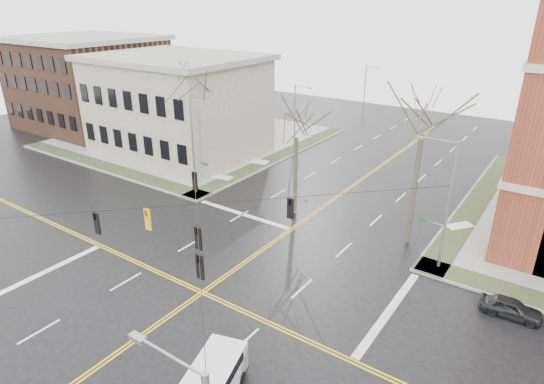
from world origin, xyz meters
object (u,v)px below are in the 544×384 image
Objects in this scene: streetlight_north_b at (365,90)px; tree_ne at (423,126)px; streetlight_north_a at (296,116)px; cargo_van at (211,383)px; signal_pole_nw at (194,145)px; tree_nw_far at (191,93)px; tree_nw_near at (296,133)px; parked_car_a at (511,308)px; signal_pole_ne at (446,203)px.

tree_ne reaches higher than streetlight_north_b.
streetlight_north_a reaches higher than cargo_van.
streetlight_north_a is (0.67, 16.50, -0.48)m from signal_pole_nw.
streetlight_north_b is 56.70m from cargo_van.
signal_pole_nw is 20.39m from tree_ne.
tree_nw_far reaches higher than streetlight_north_a.
parked_car_a is at bearing -14.90° from tree_nw_near.
streetlight_north_a is 20.00m from streetlight_north_b.
streetlight_north_a is at bearing 99.80° from cargo_van.
tree_nw_near reaches higher than signal_pole_nw.
signal_pole_nw reaches higher than streetlight_north_b.
tree_nw_near is 0.78× the size of tree_ne.
tree_nw_far is (-2.55, -14.57, 4.70)m from streetlight_north_a.
streetlight_north_a is 0.63× the size of tree_nw_far.
cargo_van reaches higher than parked_car_a.
signal_pole_nw is at bearing -91.05° from streetlight_north_b.
parked_car_a is 12.81m from tree_ne.
cargo_van is 0.42× the size of tree_nw_far.
tree_nw_far is 1.28× the size of tree_nw_near.
signal_pole_nw is at bearing 118.45° from cargo_van.
streetlight_north_b is 2.36× the size of parked_car_a.
parked_car_a is at bearing -55.40° from streetlight_north_b.
parked_car_a is 0.34× the size of tree_nw_near.
streetlight_north_b reaches higher than parked_car_a.
tree_nw_near is (-18.01, 4.79, 6.62)m from parked_car_a.
tree_ne is at bearing 66.93° from cargo_van.
streetlight_north_a is at bearing 87.68° from signal_pole_nw.
streetlight_north_b is at bearing 119.28° from tree_ne.
signal_pole_ne is 7.33m from parked_car_a.
streetlight_north_b is at bearing 88.95° from signal_pole_nw.
streetlight_north_b reaches higher than cargo_van.
parked_car_a is 31.27m from tree_nw_far.
parked_car_a is 0.27× the size of tree_nw_far.
streetlight_north_b is 35.83m from tree_nw_near.
tree_nw_near is at bearing 95.13° from cargo_van.
signal_pole_nw reaches higher than cargo_van.
signal_pole_ne is 0.91× the size of tree_nw_near.
streetlight_north_a is (-21.97, 16.50, -0.48)m from signal_pole_ne.
tree_nw_far is at bearing -99.92° from streetlight_north_a.
cargo_van is at bearing -68.28° from tree_nw_near.
tree_nw_far is (-19.43, 19.45, 8.05)m from cargo_van.
tree_nw_far is at bearing -178.86° from tree_ne.
cargo_van is (16.88, -54.03, -3.35)m from streetlight_north_b.
tree_nw_far is (-1.88, 1.93, 4.22)m from signal_pole_nw.
streetlight_north_b is at bearing 30.31° from parked_car_a.
signal_pole_ne is at bearing -58.95° from streetlight_north_b.
tree_nw_near is (-7.76, 19.48, 6.08)m from cargo_van.
cargo_van is (16.88, -34.03, -3.35)m from streetlight_north_a.
streetlight_north_a is at bearing 143.10° from signal_pole_ne.
signal_pole_ne is 42.61m from streetlight_north_b.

